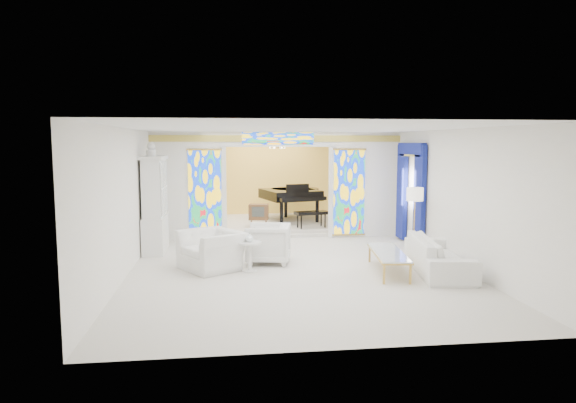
{
  "coord_description": "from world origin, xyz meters",
  "views": [
    {
      "loc": [
        -1.51,
        -12.32,
        2.7
      ],
      "look_at": [
        0.06,
        0.2,
        1.26
      ],
      "focal_mm": 32.0,
      "sensor_mm": 36.0,
      "label": 1
    }
  ],
  "objects": [
    {
      "name": "wall_back",
      "position": [
        0.0,
        6.0,
        1.5
      ],
      "size": [
        7.0,
        0.02,
        3.0
      ],
      "primitive_type": "cube",
      "color": "white",
      "rests_on": "floor"
    },
    {
      "name": "china_cabinet",
      "position": [
        -3.22,
        0.6,
        1.17
      ],
      "size": [
        0.56,
        1.46,
        2.72
      ],
      "color": "white",
      "rests_on": "floor"
    },
    {
      "name": "wall_right",
      "position": [
        3.5,
        0.0,
        1.5
      ],
      "size": [
        0.02,
        12.0,
        3.0
      ],
      "primitive_type": "cube",
      "color": "white",
      "rests_on": "floor"
    },
    {
      "name": "side_table",
      "position": [
        -0.99,
        -1.69,
        0.41
      ],
      "size": [
        0.59,
        0.59,
        0.63
      ],
      "rotation": [
        0.0,
        0.0,
        -0.19
      ],
      "color": "white",
      "rests_on": "floor"
    },
    {
      "name": "stained_glass_left",
      "position": [
        -2.03,
        1.89,
        1.3
      ],
      "size": [
        0.9,
        0.04,
        2.4
      ],
      "primitive_type": "cube",
      "color": "gold",
      "rests_on": "partition_wall"
    },
    {
      "name": "vase",
      "position": [
        -0.99,
        -1.69,
        0.73
      ],
      "size": [
        0.19,
        0.19,
        0.19
      ],
      "primitive_type": "imported",
      "rotation": [
        0.0,
        0.0,
        -0.04
      ],
      "color": "silver",
      "rests_on": "side_table"
    },
    {
      "name": "floor_lamp",
      "position": [
        3.06,
        -0.5,
        1.39
      ],
      "size": [
        0.45,
        0.45,
        1.63
      ],
      "rotation": [
        0.0,
        0.0,
        -0.14
      ],
      "color": "gold",
      "rests_on": "floor"
    },
    {
      "name": "wall_front",
      "position": [
        0.0,
        -6.0,
        1.5
      ],
      "size": [
        7.0,
        0.02,
        3.0
      ],
      "primitive_type": "cube",
      "color": "white",
      "rests_on": "floor"
    },
    {
      "name": "blue_drapes",
      "position": [
        3.4,
        0.7,
        1.58
      ],
      "size": [
        0.14,
        1.85,
        2.65
      ],
      "color": "navy",
      "rests_on": "wall_right"
    },
    {
      "name": "armchair_right",
      "position": [
        -0.54,
        -0.97,
        0.44
      ],
      "size": [
        1.13,
        1.11,
        0.88
      ],
      "primitive_type": "imported",
      "rotation": [
        0.0,
        0.0,
        -1.76
      ],
      "color": "white",
      "rests_on": "floor"
    },
    {
      "name": "tv_console",
      "position": [
        -0.48,
        3.07,
        0.62
      ],
      "size": [
        0.63,
        0.48,
        0.67
      ],
      "rotation": [
        0.0,
        0.0,
        -0.16
      ],
      "color": "brown",
      "rests_on": "alcove_platform"
    },
    {
      "name": "stained_glass_transom",
      "position": [
        0.0,
        1.89,
        2.82
      ],
      "size": [
        2.0,
        0.04,
        0.34
      ],
      "primitive_type": "cube",
      "color": "gold",
      "rests_on": "partition_wall"
    },
    {
      "name": "chandelier",
      "position": [
        0.2,
        4.0,
        2.55
      ],
      "size": [
        0.48,
        0.48,
        0.3
      ],
      "primitive_type": "cylinder",
      "color": "gold",
      "rests_on": "ceiling"
    },
    {
      "name": "gold_curtain_back",
      "position": [
        0.0,
        5.88,
        1.5
      ],
      "size": [
        6.7,
        0.1,
        2.9
      ],
      "primitive_type": "cube",
      "color": "#F2D154",
      "rests_on": "wall_back"
    },
    {
      "name": "armchair_left",
      "position": [
        -1.79,
        -1.39,
        0.41
      ],
      "size": [
        1.61,
        1.66,
        0.82
      ],
      "primitive_type": "imported",
      "rotation": [
        0.0,
        0.0,
        -1.01
      ],
      "color": "silver",
      "rests_on": "floor"
    },
    {
      "name": "grand_piano",
      "position": [
        0.76,
        4.36,
        1.01
      ],
      "size": [
        2.2,
        3.37,
        1.23
      ],
      "rotation": [
        0.0,
        0.0,
        0.26
      ],
      "color": "black",
      "rests_on": "alcove_platform"
    },
    {
      "name": "partition_wall",
      "position": [
        0.0,
        2.0,
        1.65
      ],
      "size": [
        7.0,
        0.22,
        3.0
      ],
      "color": "white",
      "rests_on": "floor"
    },
    {
      "name": "sofa",
      "position": [
        2.95,
        -2.25,
        0.37
      ],
      "size": [
        1.37,
        2.63,
        0.73
      ],
      "primitive_type": "imported",
      "rotation": [
        0.0,
        0.0,
        1.41
      ],
      "color": "silver",
      "rests_on": "floor"
    },
    {
      "name": "floor",
      "position": [
        0.0,
        0.0,
        0.0
      ],
      "size": [
        12.0,
        12.0,
        0.0
      ],
      "primitive_type": "plane",
      "color": "beige",
      "rests_on": "ground"
    },
    {
      "name": "ceiling",
      "position": [
        0.0,
        0.0,
        3.0
      ],
      "size": [
        7.0,
        12.0,
        0.02
      ],
      "primitive_type": "cube",
      "color": "white",
      "rests_on": "wall_back"
    },
    {
      "name": "wall_left",
      "position": [
        -3.5,
        0.0,
        1.5
      ],
      "size": [
        0.02,
        12.0,
        3.0
      ],
      "primitive_type": "cube",
      "color": "white",
      "rests_on": "floor"
    },
    {
      "name": "alcove_platform",
      "position": [
        0.0,
        4.1,
        0.09
      ],
      "size": [
        6.8,
        3.8,
        0.18
      ],
      "primitive_type": "cube",
      "color": "beige",
      "rests_on": "floor"
    },
    {
      "name": "coffee_table",
      "position": [
        1.89,
        -2.14,
        0.4
      ],
      "size": [
        0.87,
        2.03,
        0.44
      ],
      "rotation": [
        0.0,
        0.0,
        -0.13
      ],
      "color": "white",
      "rests_on": "floor"
    },
    {
      "name": "stained_glass_right",
      "position": [
        2.03,
        1.89,
        1.3
      ],
      "size": [
        0.9,
        0.04,
        2.4
      ],
      "primitive_type": "cube",
      "color": "gold",
      "rests_on": "partition_wall"
    }
  ]
}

